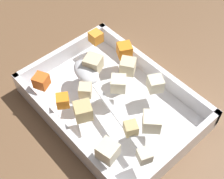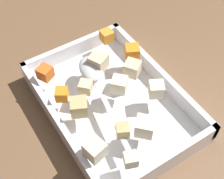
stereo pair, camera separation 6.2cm
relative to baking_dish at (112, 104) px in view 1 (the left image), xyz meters
The scene contains 17 objects.
ground_plane 0.02m from the baking_dish, ahead, with size 4.00×4.00×0.00m, color brown.
baking_dish is the anchor object (origin of this frame).
carrot_chunk_back_center 0.12m from the baking_dish, 123.85° to the left, with size 0.03×0.03×0.03m, color orange.
carrot_chunk_near_spoon 0.11m from the baking_dish, 114.71° to the right, with size 0.02×0.02×0.02m, color orange.
carrot_chunk_far_right 0.15m from the baking_dish, 139.42° to the right, with size 0.03×0.03×0.03m, color orange.
carrot_chunk_far_left 0.16m from the baking_dish, 151.92° to the left, with size 0.03×0.03×0.03m, color orange.
potato_chunk_rim_edge 0.07m from the baking_dish, 127.51° to the right, with size 0.02×0.02×0.02m, color beige.
potato_chunk_front_center 0.08m from the baking_dish, 108.60° to the left, with size 0.03×0.03×0.03m, color beige.
potato_chunk_corner_nw 0.10m from the baking_dish, 55.65° to the left, with size 0.03×0.03×0.03m, color beige.
potato_chunk_near_left 0.09m from the baking_dish, 169.91° to the left, with size 0.03×0.03×0.03m, color beige.
potato_chunk_corner_sw 0.11m from the baking_dish, 21.23° to the right, with size 0.02×0.02×0.02m, color tan.
potato_chunk_under_handle 0.09m from the baking_dish, 85.78° to the right, with size 0.03×0.03×0.03m, color tan.
potato_chunk_center 0.12m from the baking_dish, ahead, with size 0.03×0.03×0.03m, color beige.
potato_chunk_near_right 0.06m from the baking_dish, 90.14° to the left, with size 0.03×0.03×0.03m, color beige.
parsnip_chunk_mid_left 0.16m from the baking_dish, 20.94° to the right, with size 0.02×0.02×0.02m, color beige.
parsnip_chunk_heap_top 0.15m from the baking_dish, 44.69° to the right, with size 0.03×0.03×0.03m, color beige.
serving_spoon 0.07m from the baking_dish, 169.56° to the right, with size 0.24×0.07×0.02m.
Camera 1 is at (0.27, -0.26, 0.55)m, focal length 50.96 mm.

